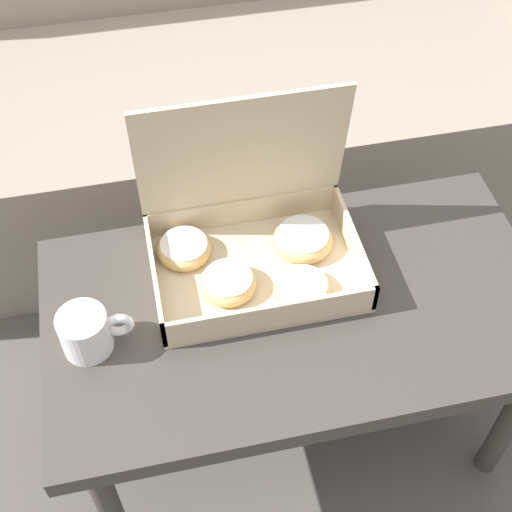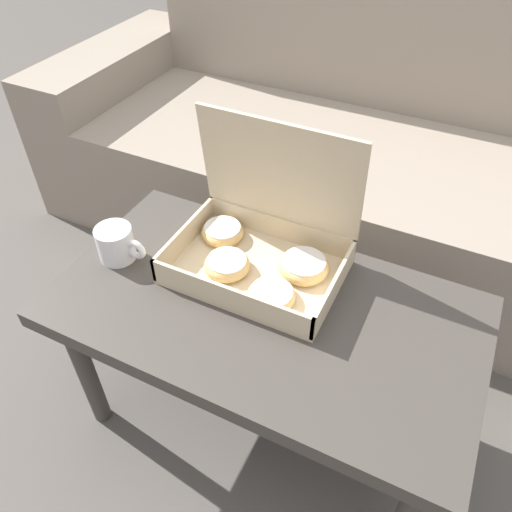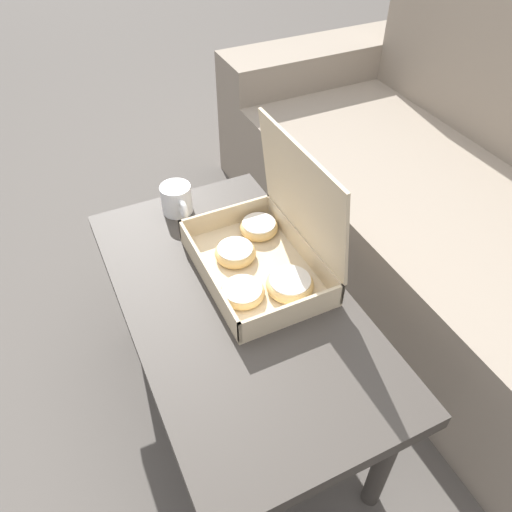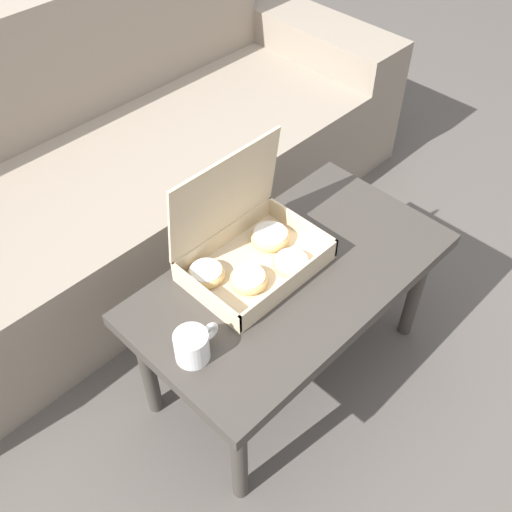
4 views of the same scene
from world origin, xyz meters
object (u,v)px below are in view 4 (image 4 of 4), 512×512
Objects in this scene: coffee_table at (292,286)px; coffee_mug at (193,345)px; couch at (108,174)px; pastry_box at (250,249)px.

coffee_mug is at bearing -178.10° from coffee_table.
couch is 0.91m from coffee_table.
coffee_table is 0.38m from coffee_mug.
coffee_mug is (-0.31, -0.12, -0.02)m from pastry_box.
couch is 6.25× the size of pastry_box.
couch reaches higher than pastry_box.
coffee_mug is (-0.37, -0.01, 0.10)m from coffee_table.
pastry_box is (-0.06, 0.11, 0.11)m from coffee_table.
pastry_box reaches higher than coffee_table.
coffee_mug is at bearing -111.81° from couch.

